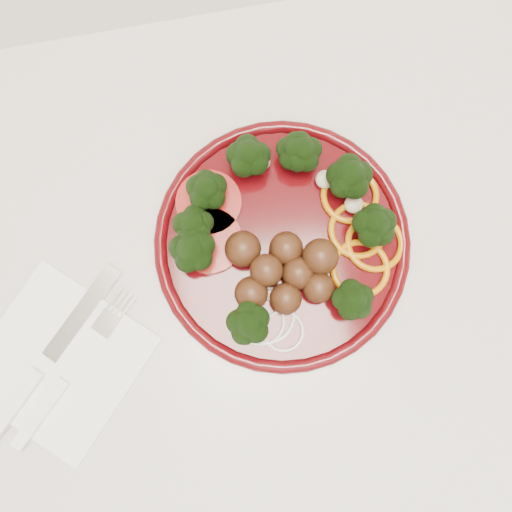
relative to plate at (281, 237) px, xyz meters
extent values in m
cube|color=white|center=(0.19, -0.02, -0.49)|extent=(2.40, 0.60, 0.87)
cube|color=beige|center=(0.19, -0.02, -0.04)|extent=(2.40, 0.60, 0.03)
cylinder|color=#400508|center=(0.00, -0.01, -0.01)|extent=(0.27, 0.27, 0.01)
torus|color=#400508|center=(0.00, -0.01, -0.01)|extent=(0.27, 0.27, 0.01)
sphere|color=#442211|center=(-0.04, -0.05, 0.01)|extent=(0.04, 0.04, 0.04)
sphere|color=#442211|center=(-0.04, -0.01, 0.01)|extent=(0.04, 0.04, 0.04)
sphere|color=#442211|center=(0.03, -0.06, 0.01)|extent=(0.04, 0.04, 0.04)
sphere|color=#442211|center=(0.03, -0.03, 0.01)|extent=(0.04, 0.04, 0.04)
sphere|color=#442211|center=(-0.02, -0.03, 0.01)|extent=(0.04, 0.04, 0.04)
sphere|color=#442211|center=(-0.01, -0.06, 0.01)|extent=(0.04, 0.04, 0.04)
sphere|color=#442211|center=(0.01, -0.04, 0.01)|extent=(0.04, 0.04, 0.04)
sphere|color=#442211|center=(0.00, -0.01, 0.01)|extent=(0.04, 0.04, 0.04)
torus|color=#B56806|center=(0.08, -0.01, -0.01)|extent=(0.06, 0.06, 0.01)
torus|color=#B56806|center=(0.07, -0.05, -0.01)|extent=(0.06, 0.06, 0.01)
torus|color=#B56806|center=(0.08, 0.03, -0.01)|extent=(0.06, 0.06, 0.01)
torus|color=#B56806|center=(0.10, -0.02, -0.01)|extent=(0.06, 0.06, 0.01)
cylinder|color=#720A07|center=(-0.07, 0.05, 0.00)|extent=(0.07, 0.07, 0.01)
cylinder|color=#720A07|center=(-0.07, 0.01, 0.00)|extent=(0.07, 0.07, 0.01)
torus|color=beige|center=(-0.04, -0.08, -0.01)|extent=(0.05, 0.05, 0.00)
torus|color=beige|center=(-0.02, -0.10, -0.01)|extent=(0.04, 0.04, 0.00)
torus|color=beige|center=(-0.03, -0.08, -0.01)|extent=(0.06, 0.06, 0.00)
ellipsoid|color=#C6B793|center=(0.06, 0.05, 0.00)|extent=(0.02, 0.02, 0.01)
ellipsoid|color=#C6B793|center=(-0.01, 0.08, 0.00)|extent=(0.02, 0.02, 0.01)
ellipsoid|color=#C6B793|center=(0.08, 0.02, 0.00)|extent=(0.02, 0.02, 0.01)
cube|color=white|center=(-0.25, -0.08, -0.02)|extent=(0.22, 0.22, 0.00)
cube|color=silver|center=(-0.22, -0.04, -0.01)|extent=(0.09, 0.09, 0.00)
cube|color=white|center=(-0.30, -0.12, -0.01)|extent=(0.07, 0.07, 0.01)
cube|color=white|center=(-0.27, -0.13, -0.01)|extent=(0.07, 0.07, 0.01)
cube|color=silver|center=(-0.20, -0.05, -0.01)|extent=(0.03, 0.03, 0.00)
cube|color=silver|center=(-0.17, -0.04, -0.02)|extent=(0.02, 0.02, 0.00)
cube|color=silver|center=(-0.18, -0.04, -0.02)|extent=(0.02, 0.02, 0.00)
cube|color=silver|center=(-0.18, -0.03, -0.02)|extent=(0.02, 0.02, 0.00)
cube|color=silver|center=(-0.18, -0.03, -0.02)|extent=(0.02, 0.02, 0.00)
camera|label=1|loc=(-0.04, -0.09, 0.51)|focal=35.00mm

